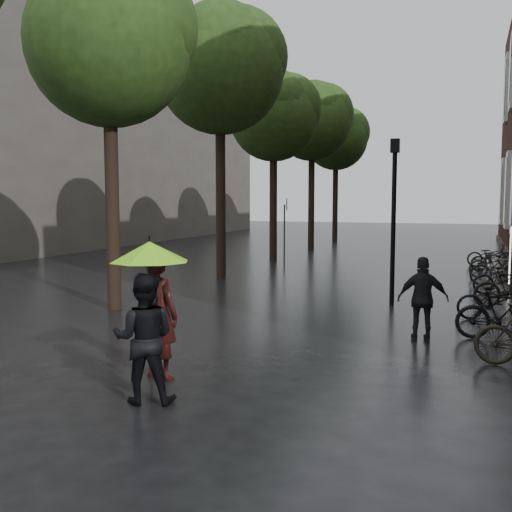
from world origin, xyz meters
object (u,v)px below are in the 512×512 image
at_px(parked_bicycles, 500,278).
at_px(lamp_post, 394,205).
at_px(person_burgundy, 159,315).
at_px(pedestrian_walking, 423,299).
at_px(person_black, 144,338).

xyz_separation_m(parked_bicycles, lamp_post, (-2.58, -2.51, 2.00)).
height_order(person_burgundy, parked_bicycles, person_burgundy).
bearing_deg(pedestrian_walking, lamp_post, -84.94).
height_order(pedestrian_walking, lamp_post, lamp_post).
distance_m(person_burgundy, pedestrian_walking, 5.06).
distance_m(pedestrian_walking, lamp_post, 4.11).
distance_m(person_black, lamp_post, 8.72).
bearing_deg(person_burgundy, parked_bicycles, -102.49).
distance_m(person_burgundy, lamp_post, 7.85).
xyz_separation_m(pedestrian_walking, lamp_post, (-1.00, 3.61, 1.68)).
distance_m(person_black, pedestrian_walking, 5.63).
relative_size(person_burgundy, person_black, 1.11).
height_order(person_burgundy, person_black, person_burgundy).
bearing_deg(person_burgundy, pedestrian_walking, -118.46).
bearing_deg(lamp_post, parked_bicycles, 44.16).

